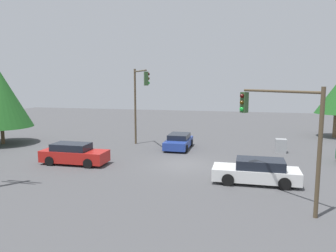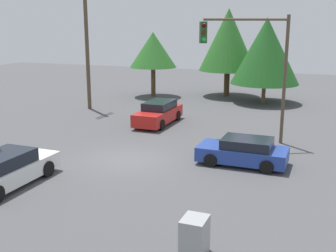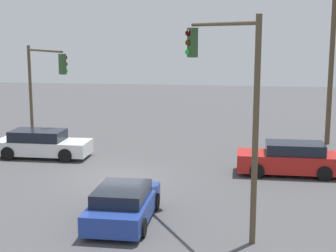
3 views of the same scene
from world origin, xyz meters
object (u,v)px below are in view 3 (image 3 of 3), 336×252
sedan_white (42,144)px  traffic_signal_cross (44,76)px  sedan_red (290,159)px  traffic_signal_main (227,83)px  sedan_blue (123,204)px

sedan_white → traffic_signal_cross: 4.44m
sedan_red → traffic_signal_cross: bearing=71.2°
sedan_white → traffic_signal_cross: (0.94, -2.97, 3.17)m
traffic_signal_main → traffic_signal_cross: bearing=13.6°
sedan_white → sedan_blue: bearing=36.8°
sedan_blue → traffic_signal_main: bearing=5.4°
sedan_red → traffic_signal_main: 8.01m
sedan_red → traffic_signal_cross: 14.22m
traffic_signal_cross → sedan_blue: bearing=-13.7°
sedan_blue → traffic_signal_cross: size_ratio=0.73×
sedan_white → traffic_signal_main: 13.02m
sedan_white → traffic_signal_main: traffic_signal_main is taller
sedan_white → sedan_blue: size_ratio=1.18×
sedan_red → sedan_blue: size_ratio=1.14×
sedan_red → sedan_blue: 9.05m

